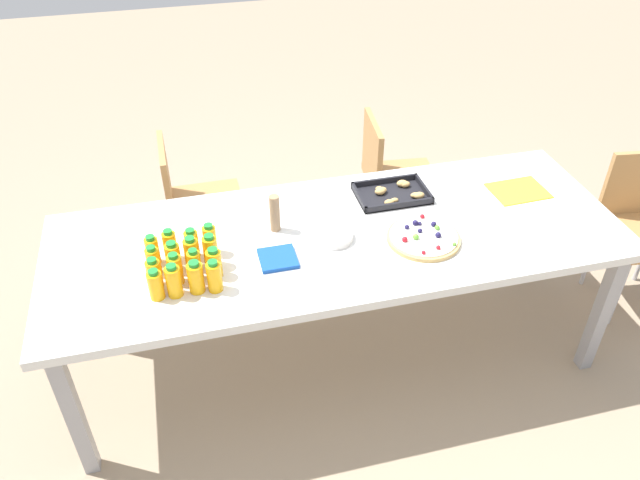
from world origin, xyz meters
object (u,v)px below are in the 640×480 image
at_px(fruit_pizza, 424,237).
at_px(juice_bottle_6, 195,266).
at_px(juice_bottle_8, 153,261).
at_px(juice_bottle_12, 153,250).
at_px(plate_stack, 333,236).
at_px(cardboard_tube, 275,213).
at_px(party_table, 338,244).
at_px(juice_bottle_10, 192,253).
at_px(juice_bottle_7, 214,263).
at_px(juice_bottle_2, 196,277).
at_px(juice_bottle_9, 173,257).
at_px(juice_bottle_13, 170,245).
at_px(juice_bottle_4, 154,274).
at_px(chair_far_right, 391,173).
at_px(chair_far_left, 192,199).
at_px(juice_bottle_1, 174,281).
at_px(juice_bottle_15, 210,240).
at_px(paper_folder, 518,191).
at_px(juice_bottle_5, 175,269).
at_px(snack_tray, 393,194).
at_px(napkin_stack, 278,258).
at_px(juice_bottle_0, 156,285).
at_px(juice_bottle_3, 214,276).
at_px(juice_bottle_14, 192,244).
at_px(juice_bottle_11, 211,251).

bearing_deg(fruit_pizza, juice_bottle_6, -178.70).
relative_size(juice_bottle_8, juice_bottle_12, 1.00).
bearing_deg(plate_stack, cardboard_tube, 150.70).
bearing_deg(party_table, juice_bottle_10, -173.15).
bearing_deg(juice_bottle_7, juice_bottle_12, 148.55).
height_order(juice_bottle_2, juice_bottle_9, juice_bottle_2).
xyz_separation_m(juice_bottle_12, juice_bottle_13, (0.07, 0.01, 0.01)).
bearing_deg(juice_bottle_9, juice_bottle_4, -133.50).
distance_m(chair_far_right, chair_far_left, 1.13).
relative_size(juice_bottle_10, juice_bottle_12, 1.11).
bearing_deg(juice_bottle_6, juice_bottle_1, -140.08).
relative_size(juice_bottle_6, juice_bottle_12, 1.10).
relative_size(juice_bottle_12, juice_bottle_15, 0.93).
relative_size(juice_bottle_9, juice_bottle_15, 0.96).
height_order(party_table, juice_bottle_15, juice_bottle_15).
height_order(juice_bottle_12, paper_folder, juice_bottle_12).
bearing_deg(juice_bottle_10, juice_bottle_4, -151.47).
xyz_separation_m(fruit_pizza, plate_stack, (-0.37, 0.10, 0.00)).
bearing_deg(plate_stack, juice_bottle_5, -169.48).
distance_m(juice_bottle_5, snack_tray, 1.09).
distance_m(snack_tray, napkin_stack, 0.70).
distance_m(chair_far_right, snack_tray, 0.67).
height_order(party_table, juice_bottle_12, juice_bottle_12).
bearing_deg(juice_bottle_9, chair_far_left, 82.87).
bearing_deg(juice_bottle_6, juice_bottle_0, -155.44).
bearing_deg(juice_bottle_13, juice_bottle_3, -57.22).
relative_size(fruit_pizza, napkin_stack, 2.09).
distance_m(party_table, juice_bottle_8, 0.79).
bearing_deg(juice_bottle_4, juice_bottle_3, -18.95).
distance_m(juice_bottle_8, snack_tray, 1.15).
relative_size(chair_far_right, juice_bottle_7, 6.29).
height_order(juice_bottle_3, juice_bottle_8, juice_bottle_3).
bearing_deg(chair_far_left, party_table, 35.26).
bearing_deg(juice_bottle_15, juice_bottle_14, -173.37).
bearing_deg(cardboard_tube, juice_bottle_15, -161.69).
height_order(juice_bottle_14, juice_bottle_15, juice_bottle_15).
relative_size(juice_bottle_11, napkin_stack, 0.99).
bearing_deg(snack_tray, juice_bottle_7, -156.98).
xyz_separation_m(juice_bottle_13, napkin_stack, (0.42, -0.12, -0.06)).
distance_m(juice_bottle_2, napkin_stack, 0.36).
bearing_deg(juice_bottle_6, juice_bottle_13, 118.63).
bearing_deg(plate_stack, juice_bottle_2, -162.06).
relative_size(juice_bottle_10, fruit_pizza, 0.47).
relative_size(juice_bottle_8, fruit_pizza, 0.42).
relative_size(chair_far_right, juice_bottle_14, 6.04).
bearing_deg(chair_far_right, juice_bottle_8, -50.05).
bearing_deg(cardboard_tube, party_table, -20.44).
height_order(juice_bottle_6, juice_bottle_11, juice_bottle_11).
height_order(juice_bottle_9, juice_bottle_11, juice_bottle_11).
relative_size(chair_far_left, fruit_pizza, 2.65).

